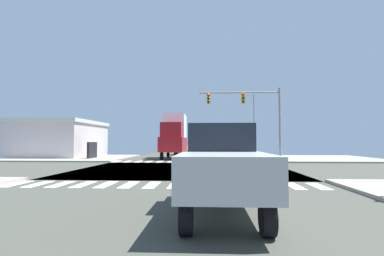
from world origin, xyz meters
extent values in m
cube|color=#404239|center=(0.00, 0.00, -0.03)|extent=(14.00, 90.00, 0.05)
cube|color=#404239|center=(0.00, 0.00, -0.03)|extent=(90.00, 12.00, 0.05)
cube|color=gray|center=(13.00, 12.00, 0.07)|extent=(12.00, 12.00, 0.14)
cube|color=gray|center=(-13.00, 12.00, 0.07)|extent=(12.00, 12.00, 0.14)
cube|color=silver|center=(-6.75, -7.30, 0.00)|extent=(0.50, 2.00, 0.01)
cube|color=silver|center=(-5.75, -7.30, 0.00)|extent=(0.50, 2.00, 0.01)
cube|color=silver|center=(-4.75, -7.30, 0.00)|extent=(0.50, 2.00, 0.01)
cube|color=silver|center=(-3.75, -7.30, 0.00)|extent=(0.50, 2.00, 0.01)
cube|color=silver|center=(-2.75, -7.30, 0.00)|extent=(0.50, 2.00, 0.01)
cube|color=silver|center=(-1.75, -7.30, 0.00)|extent=(0.50, 2.00, 0.01)
cube|color=silver|center=(-0.75, -7.30, 0.00)|extent=(0.50, 2.00, 0.01)
cube|color=silver|center=(0.25, -7.30, 0.00)|extent=(0.50, 2.00, 0.01)
cube|color=silver|center=(1.25, -7.30, 0.00)|extent=(0.50, 2.00, 0.01)
cube|color=silver|center=(2.25, -7.30, 0.00)|extent=(0.50, 2.00, 0.01)
cube|color=silver|center=(3.25, -7.30, 0.00)|extent=(0.50, 2.00, 0.01)
cube|color=silver|center=(4.25, -7.30, 0.00)|extent=(0.50, 2.00, 0.01)
cube|color=silver|center=(5.25, -7.30, 0.00)|extent=(0.50, 2.00, 0.01)
cube|color=silver|center=(6.25, -7.30, 0.00)|extent=(0.50, 2.00, 0.01)
cube|color=silver|center=(-6.75, 7.30, 0.00)|extent=(0.50, 2.00, 0.01)
cube|color=silver|center=(-5.75, 7.30, 0.00)|extent=(0.50, 2.00, 0.01)
cube|color=silver|center=(-4.75, 7.30, 0.00)|extent=(0.50, 2.00, 0.01)
cube|color=silver|center=(-3.75, 7.30, 0.00)|extent=(0.50, 2.00, 0.01)
cube|color=silver|center=(-2.75, 7.30, 0.00)|extent=(0.50, 2.00, 0.01)
cube|color=silver|center=(-1.75, 7.30, 0.00)|extent=(0.50, 2.00, 0.01)
cube|color=silver|center=(-0.75, 7.30, 0.00)|extent=(0.50, 2.00, 0.01)
cube|color=silver|center=(0.25, 7.30, 0.00)|extent=(0.50, 2.00, 0.01)
cube|color=silver|center=(1.25, 7.30, 0.00)|extent=(0.50, 2.00, 0.01)
cube|color=silver|center=(2.25, 7.30, 0.00)|extent=(0.50, 2.00, 0.01)
cube|color=silver|center=(3.25, 7.30, 0.00)|extent=(0.50, 2.00, 0.01)
cube|color=silver|center=(4.25, 7.30, 0.00)|extent=(0.50, 2.00, 0.01)
cube|color=silver|center=(5.25, 7.30, 0.00)|extent=(0.50, 2.00, 0.01)
cube|color=silver|center=(6.25, 7.30, 0.00)|extent=(0.50, 2.00, 0.01)
cylinder|color=gray|center=(8.29, 7.65, 3.40)|extent=(0.20, 0.20, 6.81)
cylinder|color=gray|center=(4.57, 7.65, 6.41)|extent=(7.44, 0.14, 0.14)
cube|color=yellow|center=(4.94, 7.65, 5.86)|extent=(0.32, 0.40, 1.00)
sphere|color=red|center=(4.94, 7.41, 6.17)|extent=(0.22, 0.22, 0.22)
sphere|color=black|center=(4.94, 7.41, 5.86)|extent=(0.22, 0.22, 0.22)
sphere|color=black|center=(4.94, 7.41, 5.55)|extent=(0.22, 0.22, 0.22)
cube|color=yellow|center=(1.74, 7.65, 5.86)|extent=(0.32, 0.40, 1.00)
sphere|color=red|center=(1.74, 7.41, 6.17)|extent=(0.22, 0.22, 0.22)
sphere|color=black|center=(1.74, 7.41, 5.86)|extent=(0.22, 0.22, 0.22)
sphere|color=black|center=(1.74, 7.41, 5.55)|extent=(0.22, 0.22, 0.22)
cylinder|color=gray|center=(8.05, 21.20, 4.17)|extent=(0.16, 0.16, 8.34)
cylinder|color=gray|center=(7.35, 21.20, 8.24)|extent=(1.40, 0.10, 0.10)
ellipsoid|color=silver|center=(6.65, 21.20, 8.19)|extent=(0.60, 0.32, 0.20)
cube|color=beige|center=(-18.81, 14.58, 1.94)|extent=(13.89, 10.24, 3.89)
cube|color=silver|center=(-18.81, 14.58, 4.09)|extent=(14.19, 10.54, 0.40)
cube|color=black|center=(-10.37, 10.46, 0.90)|extent=(0.24, 2.20, 1.80)
cylinder|color=black|center=(-1.28, 19.95, 0.34)|extent=(0.26, 0.68, 0.68)
cylinder|color=black|center=(-2.72, 19.95, 0.34)|extent=(0.26, 0.68, 0.68)
cylinder|color=black|center=(-1.28, 22.87, 0.34)|extent=(0.26, 0.68, 0.68)
cylinder|color=black|center=(-2.72, 22.87, 0.34)|extent=(0.26, 0.68, 0.68)
cube|color=gold|center=(-2.00, 21.41, 1.01)|extent=(1.80, 4.30, 0.66)
cube|color=black|center=(-2.00, 21.41, 1.61)|extent=(1.55, 2.24, 0.54)
cylinder|color=black|center=(-4.28, 36.60, 0.34)|extent=(0.26, 0.68, 0.68)
cylinder|color=black|center=(-5.72, 36.60, 0.34)|extent=(0.26, 0.68, 0.68)
cylinder|color=black|center=(-4.28, 39.53, 0.34)|extent=(0.26, 0.68, 0.68)
cylinder|color=black|center=(-5.72, 39.53, 0.34)|extent=(0.26, 0.68, 0.68)
cube|color=black|center=(-5.00, 38.07, 1.01)|extent=(1.80, 4.30, 0.66)
cube|color=black|center=(-5.00, 38.07, 1.61)|extent=(1.55, 2.24, 0.54)
cylinder|color=black|center=(1.20, -10.61, 0.37)|extent=(0.26, 0.74, 0.74)
cylinder|color=black|center=(2.80, -10.61, 0.37)|extent=(0.26, 0.74, 0.74)
cylinder|color=black|center=(1.20, -14.08, 0.37)|extent=(0.26, 0.74, 0.74)
cylinder|color=black|center=(2.80, -14.08, 0.37)|extent=(0.26, 0.74, 0.74)
cube|color=#AEB0B2|center=(2.00, -12.34, 1.17)|extent=(2.00, 5.10, 0.86)
cube|color=black|center=(2.00, -11.45, 1.97)|extent=(1.76, 1.79, 0.75)
cylinder|color=black|center=(-1.04, 9.76, 0.40)|extent=(0.26, 0.80, 0.80)
cylinder|color=black|center=(-2.96, 9.76, 0.40)|extent=(0.26, 0.80, 0.80)
cylinder|color=black|center=(-1.04, 14.66, 0.40)|extent=(0.26, 0.80, 0.80)
cylinder|color=black|center=(-2.96, 14.66, 0.40)|extent=(0.26, 0.80, 0.80)
cube|color=#A6171E|center=(-2.00, 12.21, 1.54)|extent=(2.40, 7.20, 1.49)
cube|color=white|center=(-2.00, 13.29, 3.57)|extent=(2.30, 4.18, 2.56)
cube|color=#A6171E|center=(-2.00, 10.05, 3.03)|extent=(2.11, 2.02, 1.49)
camera|label=1|loc=(1.62, -20.07, 1.87)|focal=27.92mm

